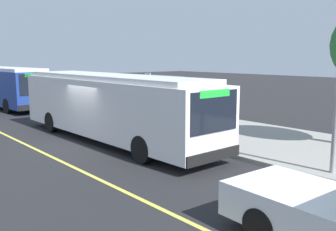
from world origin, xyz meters
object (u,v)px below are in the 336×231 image
(transit_bus_second, at_px, (6,86))
(waiting_bench, at_px, (159,109))
(route_sign_post, at_px, (148,92))
(transit_bus_main, at_px, (111,105))

(transit_bus_second, relative_size, waiting_bench, 6.48)
(waiting_bench, xyz_separation_m, route_sign_post, (2.16, -2.48, 1.32))
(transit_bus_main, relative_size, route_sign_post, 4.40)
(transit_bus_second, distance_m, waiting_bench, 12.74)
(route_sign_post, bearing_deg, waiting_bench, 130.99)
(transit_bus_main, height_order, transit_bus_second, same)
(transit_bus_main, distance_m, transit_bus_second, 14.75)
(transit_bus_main, relative_size, waiting_bench, 7.70)
(transit_bus_main, distance_m, route_sign_post, 2.98)
(transit_bus_main, xyz_separation_m, waiting_bench, (-3.10, 5.28, -0.99))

